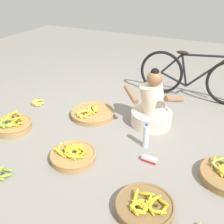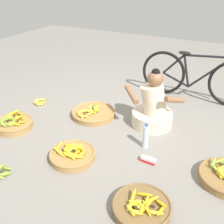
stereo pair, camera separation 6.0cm
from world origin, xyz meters
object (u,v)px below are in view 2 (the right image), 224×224
Objects in this scene: water_bottle at (146,136)px; banana_basket_back_right at (93,113)px; vendor_woman_front at (153,108)px; packet_carton_stack at (148,160)px; banana_basket_near_vendor at (72,155)px; banana_basket_mid_left at (14,124)px; loose_bananas_back_center at (39,102)px; loose_bananas_near_bicycle at (2,172)px; bicycle_leaning at (196,77)px; banana_basket_front_left at (142,207)px.

banana_basket_back_right is at bearing 158.78° from water_bottle.
vendor_woman_front reaches higher than packet_carton_stack.
banana_basket_mid_left is at bearing 170.20° from banana_basket_near_vendor.
banana_basket_back_right is at bearing 150.07° from packet_carton_stack.
loose_bananas_near_bicycle is at bearing -62.70° from loose_bananas_back_center.
bicycle_leaning is (0.31, 1.02, 0.12)m from vendor_woman_front.
loose_bananas_near_bicycle is (-1.40, -0.20, -0.02)m from banana_basket_front_left.
packet_carton_stack is (1.93, -0.54, -0.00)m from loose_bananas_back_center.
banana_basket_near_vendor is 2.85× the size of packet_carton_stack.
loose_bananas_back_center reaches higher than packet_carton_stack.
vendor_woman_front is 0.51m from water_bottle.
bicycle_leaning is at bearing 87.25° from packet_carton_stack.
vendor_woman_front is at bearing 29.79° from banana_basket_mid_left.
banana_basket_near_vendor is at bearing -111.75° from bicycle_leaning.
water_bottle is (1.09, 1.07, 0.11)m from loose_bananas_near_bicycle.
bicycle_leaning is at bearing 92.24° from banana_basket_front_left.
vendor_woman_front is 1.56× the size of banana_basket_near_vendor.
water_bottle is (1.80, -0.30, 0.11)m from loose_bananas_back_center.
banana_basket_near_vendor is (-0.92, 0.32, -0.00)m from banana_basket_front_left.
loose_bananas_back_center is (-2.01, -1.21, -0.33)m from bicycle_leaning.
vendor_woman_front is 0.80m from packet_carton_stack.
bicycle_leaning is 2.91m from loose_bananas_near_bicycle.
vendor_woman_front is at bearing 63.95° from banana_basket_near_vendor.
banana_basket_mid_left reaches higher than banana_basket_back_right.
banana_basket_mid_left reaches higher than loose_bananas_near_bicycle.
banana_basket_near_vendor is 0.83m from water_bottle.
banana_basket_back_right is at bearing -169.38° from vendor_woman_front.
banana_basket_front_left reaches higher than loose_bananas_back_center.
loose_bananas_near_bicycle is at bearing -145.72° from packet_carton_stack.
packet_carton_stack is at bearing -15.56° from loose_bananas_back_center.
loose_bananas_near_bicycle is at bearing -52.41° from banana_basket_mid_left.
banana_basket_back_right is 0.96m from water_bottle.
water_bottle reaches higher than banana_basket_back_right.
vendor_woman_front reaches higher than water_bottle.
bicycle_leaning is 8.34× the size of loose_bananas_back_center.
loose_bananas_back_center is 1.83m from water_bottle.
banana_basket_back_right is at bearing 107.21° from banana_basket_near_vendor.
water_bottle is 1.78× the size of packet_carton_stack.
banana_basket_mid_left is 1.03m from banana_basket_back_right.
water_bottle reaches higher than loose_bananas_near_bicycle.
banana_basket_near_vendor is 2.39× the size of loose_bananas_back_center.
bicycle_leaning reaches higher than banana_basket_back_right.
banana_basket_back_right reaches higher than packet_carton_stack.
bicycle_leaning reaches higher than packet_carton_stack.
loose_bananas_near_bicycle is 1.02× the size of packet_carton_stack.
banana_basket_back_right is 0.91m from loose_bananas_back_center.
water_bottle is (0.10, -0.49, -0.10)m from vendor_woman_front.
banana_basket_front_left is (0.09, -2.38, -0.30)m from bicycle_leaning.
banana_basket_near_vendor is at bearing -116.05° from vendor_woman_front.
bicycle_leaning is at bearing 72.97° from vendor_woman_front.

